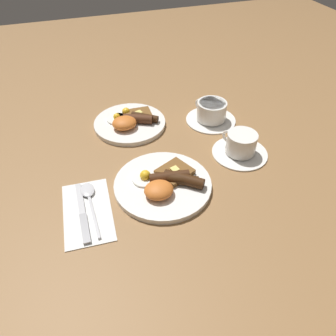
{
  "coord_description": "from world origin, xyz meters",
  "views": [
    {
      "loc": [
        -0.18,
        -0.59,
        0.62
      ],
      "look_at": [
        0.03,
        0.04,
        0.03
      ],
      "focal_mm": 35.0,
      "sensor_mm": 36.0,
      "label": 1
    }
  ],
  "objects_px": {
    "breakfast_plate_far": "(130,122)",
    "teacup_near": "(241,146)",
    "teacup_far": "(211,113)",
    "knife": "(83,215)",
    "spoon": "(89,195)",
    "breakfast_plate_near": "(165,183)"
  },
  "relations": [
    {
      "from": "knife",
      "to": "teacup_far",
      "type": "bearing_deg",
      "value": -57.36
    },
    {
      "from": "teacup_far",
      "to": "spoon",
      "type": "bearing_deg",
      "value": -152.78
    },
    {
      "from": "spoon",
      "to": "knife",
      "type": "bearing_deg",
      "value": 157.83
    },
    {
      "from": "breakfast_plate_near",
      "to": "teacup_near",
      "type": "distance_m",
      "value": 0.26
    },
    {
      "from": "breakfast_plate_far",
      "to": "knife",
      "type": "height_order",
      "value": "breakfast_plate_far"
    },
    {
      "from": "breakfast_plate_near",
      "to": "knife",
      "type": "xyz_separation_m",
      "value": [
        -0.22,
        -0.03,
        -0.01
      ]
    },
    {
      "from": "teacup_far",
      "to": "knife",
      "type": "distance_m",
      "value": 0.55
    },
    {
      "from": "breakfast_plate_far",
      "to": "teacup_near",
      "type": "bearing_deg",
      "value": -42.02
    },
    {
      "from": "teacup_far",
      "to": "breakfast_plate_near",
      "type": "bearing_deg",
      "value": -133.98
    },
    {
      "from": "breakfast_plate_far",
      "to": "teacup_near",
      "type": "xyz_separation_m",
      "value": [
        0.27,
        -0.25,
        0.01
      ]
    },
    {
      "from": "breakfast_plate_far",
      "to": "knife",
      "type": "distance_m",
      "value": 0.4
    },
    {
      "from": "teacup_near",
      "to": "teacup_far",
      "type": "distance_m",
      "value": 0.19
    },
    {
      "from": "breakfast_plate_far",
      "to": "spoon",
      "type": "height_order",
      "value": "breakfast_plate_far"
    },
    {
      "from": "teacup_near",
      "to": "teacup_far",
      "type": "height_order",
      "value": "teacup_near"
    },
    {
      "from": "breakfast_plate_near",
      "to": "teacup_far",
      "type": "relative_size",
      "value": 1.54
    },
    {
      "from": "teacup_far",
      "to": "knife",
      "type": "bearing_deg",
      "value": -148.23
    },
    {
      "from": "teacup_near",
      "to": "knife",
      "type": "height_order",
      "value": "teacup_near"
    },
    {
      "from": "teacup_near",
      "to": "spoon",
      "type": "xyz_separation_m",
      "value": [
        -0.45,
        -0.04,
        -0.02
      ]
    },
    {
      "from": "breakfast_plate_far",
      "to": "spoon",
      "type": "relative_size",
      "value": 1.25
    },
    {
      "from": "breakfast_plate_near",
      "to": "knife",
      "type": "relative_size",
      "value": 1.31
    },
    {
      "from": "teacup_far",
      "to": "spoon",
      "type": "xyz_separation_m",
      "value": [
        -0.44,
        -0.23,
        -0.02
      ]
    },
    {
      "from": "breakfast_plate_near",
      "to": "knife",
      "type": "height_order",
      "value": "breakfast_plate_near"
    }
  ]
}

